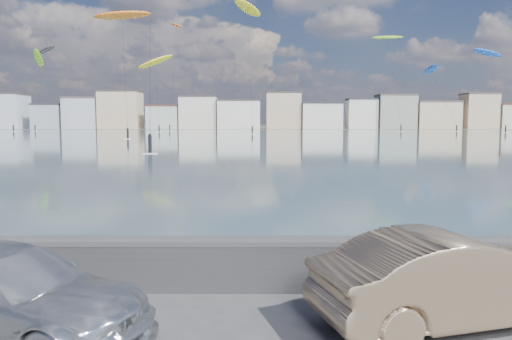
% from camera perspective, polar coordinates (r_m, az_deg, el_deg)
% --- Properties ---
extents(bay_water, '(500.00, 177.00, 0.00)m').
position_cam_1_polar(bay_water, '(98.12, -0.44, 3.80)').
color(bay_water, '#31484F').
rests_on(bay_water, ground).
extents(far_shore_strip, '(500.00, 60.00, 0.00)m').
position_cam_1_polar(far_shore_strip, '(206.59, -0.13, 4.79)').
color(far_shore_strip, '#4C473D').
rests_on(far_shore_strip, ground).
extents(seawall, '(400.00, 0.36, 1.08)m').
position_cam_1_polar(seawall, '(9.70, -6.04, -10.34)').
color(seawall, '#28282B').
rests_on(seawall, ground).
extents(far_buildings, '(240.79, 13.26, 14.60)m').
position_cam_1_polar(far_buildings, '(192.58, 0.24, 6.52)').
color(far_buildings, silver).
rests_on(far_buildings, ground).
extents(car_silver, '(5.05, 3.37, 1.36)m').
position_cam_1_polar(car_silver, '(8.54, -26.63, -12.47)').
color(car_silver, silver).
rests_on(car_silver, ground).
extents(car_champagne, '(4.77, 2.77, 1.49)m').
position_cam_1_polar(car_champagne, '(8.70, 21.64, -11.48)').
color(car_champagne, tan).
rests_on(car_champagne, ground).
extents(kitesurfer_1, '(5.51, 17.51, 25.70)m').
position_cam_1_polar(kitesurfer_1, '(173.87, -23.65, 11.56)').
color(kitesurfer_1, '#8CD826').
rests_on(kitesurfer_1, ground).
extents(kitesurfer_4, '(5.96, 12.58, 35.02)m').
position_cam_1_polar(kitesurfer_4, '(166.90, -9.07, 15.76)').
color(kitesurfer_4, orange).
rests_on(kitesurfer_4, ground).
extents(kitesurfer_6, '(8.60, 18.01, 33.65)m').
position_cam_1_polar(kitesurfer_6, '(132.55, -0.92, 17.92)').
color(kitesurfer_6, yellow).
rests_on(kitesurfer_6, ground).
extents(kitesurfer_8, '(10.53, 17.53, 23.75)m').
position_cam_1_polar(kitesurfer_8, '(154.97, -11.42, 11.99)').
color(kitesurfer_8, yellow).
rests_on(kitesurfer_8, ground).
extents(kitesurfer_11, '(10.01, 14.11, 29.43)m').
position_cam_1_polar(kitesurfer_11, '(162.47, 14.77, 14.35)').
color(kitesurfer_11, '#8CD826').
rests_on(kitesurfer_11, ground).
extents(kitesurfer_12, '(4.39, 17.63, 27.86)m').
position_cam_1_polar(kitesurfer_12, '(176.50, -22.88, 12.39)').
color(kitesurfer_12, black).
rests_on(kitesurfer_12, ground).
extents(kitesurfer_13, '(10.72, 10.07, 23.78)m').
position_cam_1_polar(kitesurfer_13, '(99.56, -15.04, 16.61)').
color(kitesurfer_13, orange).
rests_on(kitesurfer_13, ground).
extents(kitesurfer_15, '(6.56, 16.58, 20.85)m').
position_cam_1_polar(kitesurfer_15, '(167.45, 19.37, 10.66)').
color(kitesurfer_15, blue).
rests_on(kitesurfer_15, ground).
extents(kitesurfer_17, '(9.06, 15.11, 24.11)m').
position_cam_1_polar(kitesurfer_17, '(158.95, 24.94, 11.94)').
color(kitesurfer_17, blue).
rests_on(kitesurfer_17, ground).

